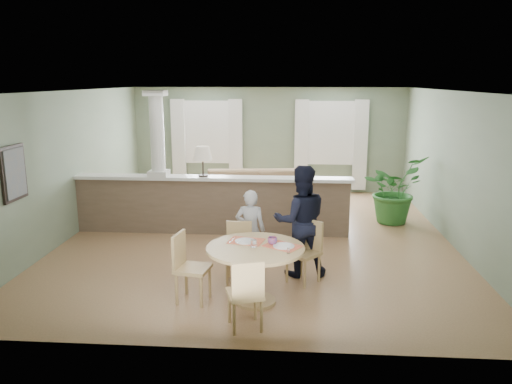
# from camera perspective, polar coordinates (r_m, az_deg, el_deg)

# --- Properties ---
(ground) EXTENTS (8.00, 8.00, 0.00)m
(ground) POSITION_cam_1_polar(r_m,az_deg,el_deg) (9.41, 0.22, -5.17)
(ground) COLOR tan
(ground) RESTS_ON ground
(room_shell) EXTENTS (7.02, 8.02, 2.71)m
(room_shell) POSITION_cam_1_polar(r_m,az_deg,el_deg) (9.64, 0.31, 6.30)
(room_shell) COLOR gray
(room_shell) RESTS_ON ground
(pony_wall) EXTENTS (5.32, 0.38, 2.70)m
(pony_wall) POSITION_cam_1_polar(r_m,az_deg,el_deg) (9.53, -5.62, -0.59)
(pony_wall) COLOR brown
(pony_wall) RESTS_ON ground
(sofa) EXTENTS (3.15, 1.51, 0.89)m
(sofa) POSITION_cam_1_polar(r_m,az_deg,el_deg) (11.12, 0.36, 0.02)
(sofa) COLOR #8E6C4D
(sofa) RESTS_ON ground
(houseplant) EXTENTS (1.63, 1.64, 1.38)m
(houseplant) POSITION_cam_1_polar(r_m,az_deg,el_deg) (10.60, 15.41, 0.27)
(houseplant) COLOR #2C6A2A
(houseplant) RESTS_ON ground
(dining_table) EXTENTS (1.28, 1.28, 0.88)m
(dining_table) POSITION_cam_1_polar(r_m,az_deg,el_deg) (6.56, 0.01, -7.58)
(dining_table) COLOR tan
(dining_table) RESTS_ON ground
(chair_far_boy) EXTENTS (0.41, 0.41, 0.86)m
(chair_far_boy) POSITION_cam_1_polar(r_m,az_deg,el_deg) (7.35, -1.97, -6.49)
(chair_far_boy) COLOR tan
(chair_far_boy) RESTS_ON ground
(chair_far_man) EXTENTS (0.58, 0.58, 0.91)m
(chair_far_man) POSITION_cam_1_polar(r_m,az_deg,el_deg) (7.33, 5.79, -6.41)
(chair_far_man) COLOR tan
(chair_far_man) RESTS_ON ground
(chair_near) EXTENTS (0.50, 0.50, 0.88)m
(chair_near) POSITION_cam_1_polar(r_m,az_deg,el_deg) (5.91, -1.13, -11.33)
(chair_near) COLOR tan
(chair_near) RESTS_ON ground
(chair_side) EXTENTS (0.49, 0.49, 0.93)m
(chair_side) POSITION_cam_1_polar(r_m,az_deg,el_deg) (6.72, -7.83, -8.14)
(chair_side) COLOR tan
(chair_side) RESTS_ON ground
(child_person) EXTENTS (0.48, 0.33, 1.27)m
(child_person) POSITION_cam_1_polar(r_m,az_deg,el_deg) (7.67, -0.65, -4.40)
(child_person) COLOR #AAAAAF
(child_person) RESTS_ON ground
(man_person) EXTENTS (0.91, 0.76, 1.68)m
(man_person) POSITION_cam_1_polar(r_m,az_deg,el_deg) (7.46, 5.13, -3.31)
(man_person) COLOR black
(man_person) RESTS_ON ground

